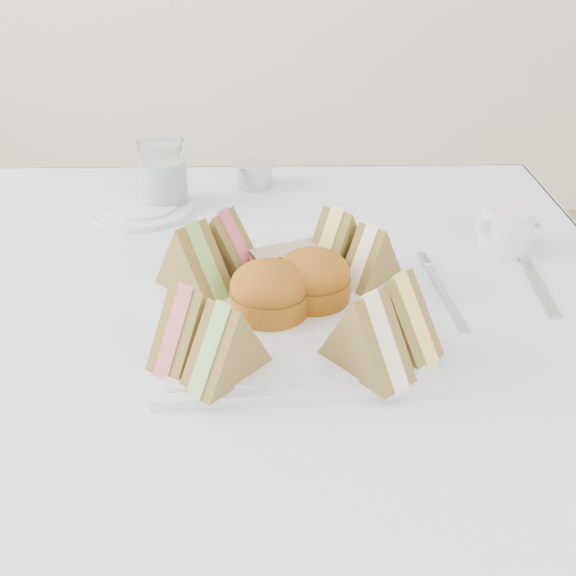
{
  "coord_description": "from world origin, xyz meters",
  "views": [
    {
      "loc": [
        0.04,
        -0.79,
        1.22
      ],
      "look_at": [
        0.05,
        -0.04,
        0.8
      ],
      "focal_mm": 45.0,
      "sensor_mm": 36.0,
      "label": 1
    }
  ],
  "objects_px": {
    "serving_plate": "(288,319)",
    "creamer_jug": "(506,229)",
    "water_glass": "(164,174)",
    "table": "(253,516)"
  },
  "relations": [
    {
      "from": "serving_plate",
      "to": "creamer_jug",
      "type": "height_order",
      "value": "creamer_jug"
    },
    {
      "from": "water_glass",
      "to": "creamer_jug",
      "type": "distance_m",
      "value": 0.54
    },
    {
      "from": "creamer_jug",
      "to": "table",
      "type": "bearing_deg",
      "value": -177.33
    },
    {
      "from": "serving_plate",
      "to": "creamer_jug",
      "type": "bearing_deg",
      "value": 27.94
    },
    {
      "from": "table",
      "to": "serving_plate",
      "type": "height_order",
      "value": "serving_plate"
    },
    {
      "from": "table",
      "to": "creamer_jug",
      "type": "distance_m",
      "value": 0.57
    },
    {
      "from": "table",
      "to": "creamer_jug",
      "type": "xyz_separation_m",
      "value": [
        0.37,
        0.15,
        0.41
      ]
    },
    {
      "from": "table",
      "to": "creamer_jug",
      "type": "height_order",
      "value": "creamer_jug"
    },
    {
      "from": "table",
      "to": "creamer_jug",
      "type": "bearing_deg",
      "value": 22.3
    },
    {
      "from": "creamer_jug",
      "to": "water_glass",
      "type": "bearing_deg",
      "value": 141.86
    }
  ]
}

